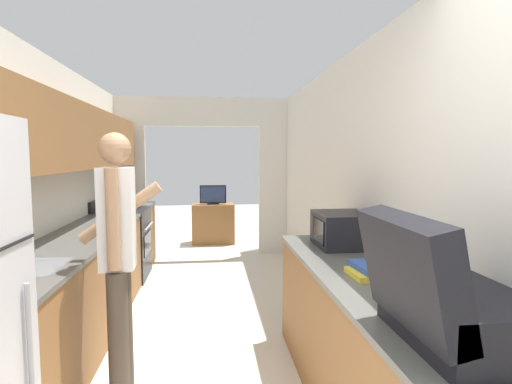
% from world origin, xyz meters
% --- Properties ---
extents(wall_left, '(0.38, 7.91, 2.50)m').
position_xyz_m(wall_left, '(-1.29, 2.59, 1.47)').
color(wall_left, silver).
rests_on(wall_left, ground_plane).
extents(wall_right, '(0.06, 7.91, 2.50)m').
position_xyz_m(wall_right, '(1.37, 2.16, 1.25)').
color(wall_right, silver).
rests_on(wall_right, ground_plane).
extents(wall_far_with_doorway, '(3.08, 0.06, 2.50)m').
position_xyz_m(wall_far_with_doorway, '(0.00, 5.54, 1.45)').
color(wall_far_with_doorway, silver).
rests_on(wall_far_with_doorway, ground_plane).
extents(counter_left, '(0.62, 4.42, 0.90)m').
position_xyz_m(counter_left, '(-1.04, 2.91, 0.45)').
color(counter_left, brown).
rests_on(counter_left, ground_plane).
extents(counter_right, '(0.62, 2.40, 0.90)m').
position_xyz_m(counter_right, '(1.04, 1.38, 0.45)').
color(counter_right, brown).
rests_on(counter_right, ground_plane).
extents(range_oven, '(0.66, 0.78, 1.04)m').
position_xyz_m(range_oven, '(-1.03, 4.47, 0.45)').
color(range_oven, black).
rests_on(range_oven, ground_plane).
extents(person, '(0.56, 0.39, 1.74)m').
position_xyz_m(person, '(-0.48, 1.79, 0.94)').
color(person, '#4C4238').
rests_on(person, ground_plane).
extents(suitcase, '(0.51, 0.60, 0.49)m').
position_xyz_m(suitcase, '(0.96, 0.53, 1.06)').
color(suitcase, black).
rests_on(suitcase, counter_right).
extents(microwave, '(0.40, 0.46, 0.26)m').
position_xyz_m(microwave, '(1.12, 2.13, 1.03)').
color(microwave, black).
rests_on(microwave, counter_right).
extents(book_stack, '(0.25, 0.28, 0.07)m').
position_xyz_m(book_stack, '(1.04, 1.36, 0.93)').
color(book_stack, gold).
rests_on(book_stack, counter_right).
extents(tv_cabinet, '(0.76, 0.42, 0.72)m').
position_xyz_m(tv_cabinet, '(0.16, 6.41, 0.36)').
color(tv_cabinet, brown).
rests_on(tv_cabinet, ground_plane).
extents(television, '(0.47, 0.16, 0.34)m').
position_xyz_m(television, '(0.16, 6.36, 0.89)').
color(television, black).
rests_on(television, tv_cabinet).
extents(knife, '(0.15, 0.28, 0.02)m').
position_xyz_m(knife, '(-1.11, 4.98, 0.90)').
color(knife, '#B7B7BC').
rests_on(knife, counter_left).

